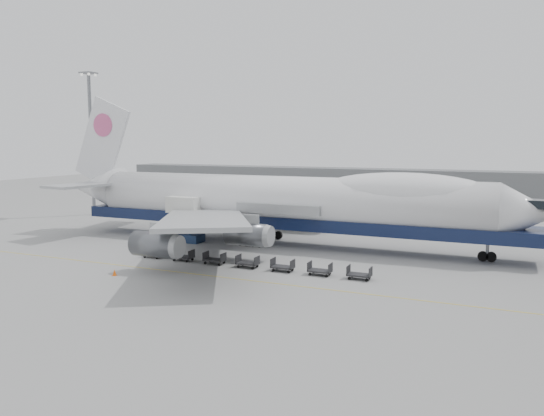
% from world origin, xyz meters
% --- Properties ---
extents(ground, '(260.00, 260.00, 0.00)m').
position_xyz_m(ground, '(0.00, 0.00, 0.00)').
color(ground, gray).
rests_on(ground, ground).
extents(apron_line, '(60.00, 0.15, 0.01)m').
position_xyz_m(apron_line, '(0.00, -6.00, 0.01)').
color(apron_line, gold).
rests_on(apron_line, ground).
extents(hangar, '(110.00, 8.00, 7.00)m').
position_xyz_m(hangar, '(-10.00, 70.00, 3.50)').
color(hangar, slate).
rests_on(hangar, ground).
extents(floodlight_mast, '(2.40, 2.40, 25.43)m').
position_xyz_m(floodlight_mast, '(-42.00, 24.00, 14.27)').
color(floodlight_mast, slate).
rests_on(floodlight_mast, ground).
extents(airliner, '(67.00, 55.30, 19.98)m').
position_xyz_m(airliner, '(0.64, 12.00, 5.62)').
color(airliner, white).
rests_on(airliner, ground).
extents(catering_truck, '(4.84, 3.40, 6.06)m').
position_xyz_m(catering_truck, '(-12.43, 8.52, 3.44)').
color(catering_truck, '#182A4A').
rests_on(catering_truck, ground).
extents(traffic_cone, '(0.43, 0.43, 0.63)m').
position_xyz_m(traffic_cone, '(-9.03, -9.72, 0.30)').
color(traffic_cone, '#F35D0C').
rests_on(traffic_cone, ground).
extents(dolly_0, '(2.30, 1.35, 1.30)m').
position_xyz_m(dolly_0, '(-10.39, -1.36, 0.53)').
color(dolly_0, '#2D2D30').
rests_on(dolly_0, ground).
extents(dolly_1, '(2.30, 1.35, 1.30)m').
position_xyz_m(dolly_1, '(-6.35, -1.36, 0.53)').
color(dolly_1, '#2D2D30').
rests_on(dolly_1, ground).
extents(dolly_2, '(2.30, 1.35, 1.30)m').
position_xyz_m(dolly_2, '(-2.31, -1.36, 0.53)').
color(dolly_2, '#2D2D30').
rests_on(dolly_2, ground).
extents(dolly_3, '(2.30, 1.35, 1.30)m').
position_xyz_m(dolly_3, '(1.73, -1.36, 0.53)').
color(dolly_3, '#2D2D30').
rests_on(dolly_3, ground).
extents(dolly_4, '(2.30, 1.35, 1.30)m').
position_xyz_m(dolly_4, '(5.77, -1.36, 0.53)').
color(dolly_4, '#2D2D30').
rests_on(dolly_4, ground).
extents(dolly_5, '(2.30, 1.35, 1.30)m').
position_xyz_m(dolly_5, '(9.81, -1.36, 0.53)').
color(dolly_5, '#2D2D30').
rests_on(dolly_5, ground).
extents(dolly_6, '(2.30, 1.35, 1.30)m').
position_xyz_m(dolly_6, '(13.85, -1.36, 0.53)').
color(dolly_6, '#2D2D30').
rests_on(dolly_6, ground).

